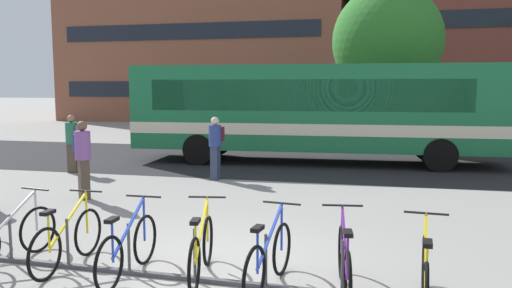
{
  "coord_description": "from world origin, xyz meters",
  "views": [
    {
      "loc": [
        2.12,
        -6.37,
        2.49
      ],
      "look_at": [
        -0.39,
        4.33,
        1.25
      ],
      "focal_mm": 35.03,
      "sensor_mm": 36.0,
      "label": 1
    }
  ],
  "objects_px": {
    "parked_bicycle_yellow_4": "(68,240)",
    "parked_bicycle_yellow_9": "(425,275)",
    "parked_bicycle_blue_5": "(128,249)",
    "parked_bicycle_yellow_6": "(202,250)",
    "commuter_maroon_pack_0": "(216,143)",
    "parked_bicycle_blue_7": "(269,259)",
    "street_tree_1": "(387,41)",
    "parked_bicycle_purple_8": "(344,263)",
    "city_bus": "(319,109)",
    "parked_bicycle_silver_3": "(10,237)",
    "commuter_grey_pack_1": "(73,140)",
    "commuter_navy_pack_2": "(83,154)"
  },
  "relations": [
    {
      "from": "parked_bicycle_purple_8",
      "to": "commuter_navy_pack_2",
      "type": "xyz_separation_m",
      "value": [
        -6.0,
        3.95,
        0.63
      ]
    },
    {
      "from": "parked_bicycle_yellow_4",
      "to": "commuter_maroon_pack_0",
      "type": "distance_m",
      "value": 6.87
    },
    {
      "from": "commuter_grey_pack_1",
      "to": "commuter_navy_pack_2",
      "type": "relative_size",
      "value": 0.97
    },
    {
      "from": "parked_bicycle_blue_5",
      "to": "parked_bicycle_purple_8",
      "type": "xyz_separation_m",
      "value": [
        2.8,
        0.09,
        0.0
      ]
    },
    {
      "from": "parked_bicycle_silver_3",
      "to": "parked_bicycle_yellow_6",
      "type": "bearing_deg",
      "value": -79.83
    },
    {
      "from": "parked_bicycle_purple_8",
      "to": "commuter_grey_pack_1",
      "type": "xyz_separation_m",
      "value": [
        -8.24,
        6.99,
        0.59
      ]
    },
    {
      "from": "parked_bicycle_blue_5",
      "to": "parked_bicycle_yellow_9",
      "type": "height_order",
      "value": "same"
    },
    {
      "from": "parked_bicycle_yellow_6",
      "to": "street_tree_1",
      "type": "xyz_separation_m",
      "value": [
        2.64,
        16.46,
        4.07
      ]
    },
    {
      "from": "parked_bicycle_yellow_4",
      "to": "parked_bicycle_yellow_9",
      "type": "relative_size",
      "value": 1.0
    },
    {
      "from": "parked_bicycle_yellow_4",
      "to": "street_tree_1",
      "type": "relative_size",
      "value": 0.25
    },
    {
      "from": "parked_bicycle_blue_7",
      "to": "street_tree_1",
      "type": "relative_size",
      "value": 0.25
    },
    {
      "from": "street_tree_1",
      "to": "city_bus",
      "type": "bearing_deg",
      "value": -110.68
    },
    {
      "from": "city_bus",
      "to": "commuter_navy_pack_2",
      "type": "height_order",
      "value": "city_bus"
    },
    {
      "from": "parked_bicycle_blue_7",
      "to": "street_tree_1",
      "type": "xyz_separation_m",
      "value": [
        1.71,
        16.59,
        4.07
      ]
    },
    {
      "from": "city_bus",
      "to": "commuter_grey_pack_1",
      "type": "distance_m",
      "value": 7.72
    },
    {
      "from": "commuter_grey_pack_1",
      "to": "commuter_navy_pack_2",
      "type": "distance_m",
      "value": 3.77
    },
    {
      "from": "commuter_maroon_pack_0",
      "to": "parked_bicycle_blue_7",
      "type": "bearing_deg",
      "value": 26.78
    },
    {
      "from": "parked_bicycle_yellow_4",
      "to": "parked_bicycle_purple_8",
      "type": "xyz_separation_m",
      "value": [
        3.79,
        -0.05,
        0.0
      ]
    },
    {
      "from": "parked_bicycle_silver_3",
      "to": "street_tree_1",
      "type": "height_order",
      "value": "street_tree_1"
    },
    {
      "from": "parked_bicycle_silver_3",
      "to": "commuter_maroon_pack_0",
      "type": "bearing_deg",
      "value": 1.74
    },
    {
      "from": "parked_bicycle_yellow_4",
      "to": "parked_bicycle_yellow_9",
      "type": "bearing_deg",
      "value": -93.3
    },
    {
      "from": "parked_bicycle_silver_3",
      "to": "city_bus",
      "type": "bearing_deg",
      "value": -8.23
    },
    {
      "from": "commuter_navy_pack_2",
      "to": "street_tree_1",
      "type": "xyz_separation_m",
      "value": [
        6.8,
        12.59,
        3.44
      ]
    },
    {
      "from": "city_bus",
      "to": "commuter_maroon_pack_0",
      "type": "xyz_separation_m",
      "value": [
        -2.38,
        -3.68,
        -0.79
      ]
    },
    {
      "from": "city_bus",
      "to": "parked_bicycle_purple_8",
      "type": "relative_size",
      "value": 7.08
    },
    {
      "from": "parked_bicycle_silver_3",
      "to": "parked_bicycle_yellow_6",
      "type": "height_order",
      "value": "same"
    },
    {
      "from": "parked_bicycle_blue_5",
      "to": "parked_bicycle_yellow_9",
      "type": "relative_size",
      "value": 1.0
    },
    {
      "from": "city_bus",
      "to": "parked_bicycle_yellow_4",
      "type": "height_order",
      "value": "city_bus"
    },
    {
      "from": "parked_bicycle_blue_7",
      "to": "street_tree_1",
      "type": "distance_m",
      "value": 17.17
    },
    {
      "from": "parked_bicycle_yellow_9",
      "to": "commuter_grey_pack_1",
      "type": "distance_m",
      "value": 11.64
    },
    {
      "from": "parked_bicycle_yellow_4",
      "to": "street_tree_1",
      "type": "height_order",
      "value": "street_tree_1"
    },
    {
      "from": "parked_bicycle_yellow_9",
      "to": "parked_bicycle_blue_7",
      "type": "bearing_deg",
      "value": 90.5
    },
    {
      "from": "parked_bicycle_purple_8",
      "to": "street_tree_1",
      "type": "bearing_deg",
      "value": -10.26
    },
    {
      "from": "parked_bicycle_purple_8",
      "to": "street_tree_1",
      "type": "relative_size",
      "value": 0.25
    },
    {
      "from": "parked_bicycle_yellow_9",
      "to": "commuter_navy_pack_2",
      "type": "relative_size",
      "value": 0.98
    },
    {
      "from": "parked_bicycle_yellow_4",
      "to": "commuter_grey_pack_1",
      "type": "xyz_separation_m",
      "value": [
        -4.45,
        6.94,
        0.59
      ]
    },
    {
      "from": "parked_bicycle_yellow_6",
      "to": "parked_bicycle_yellow_9",
      "type": "height_order",
      "value": "same"
    },
    {
      "from": "street_tree_1",
      "to": "commuter_navy_pack_2",
      "type": "bearing_deg",
      "value": -118.38
    },
    {
      "from": "parked_bicycle_blue_7",
      "to": "commuter_maroon_pack_0",
      "type": "relative_size",
      "value": 1.0
    },
    {
      "from": "city_bus",
      "to": "commuter_maroon_pack_0",
      "type": "relative_size",
      "value": 7.11
    },
    {
      "from": "parked_bicycle_yellow_9",
      "to": "parked_bicycle_yellow_6",
      "type": "bearing_deg",
      "value": 89.21
    },
    {
      "from": "commuter_maroon_pack_0",
      "to": "street_tree_1",
      "type": "relative_size",
      "value": 0.25
    },
    {
      "from": "parked_bicycle_purple_8",
      "to": "commuter_grey_pack_1",
      "type": "relative_size",
      "value": 1.01
    },
    {
      "from": "parked_bicycle_blue_7",
      "to": "parked_bicycle_yellow_9",
      "type": "height_order",
      "value": "same"
    },
    {
      "from": "parked_bicycle_blue_5",
      "to": "commuter_maroon_pack_0",
      "type": "relative_size",
      "value": 1.01
    },
    {
      "from": "parked_bicycle_silver_3",
      "to": "street_tree_1",
      "type": "relative_size",
      "value": 0.25
    },
    {
      "from": "parked_bicycle_yellow_6",
      "to": "commuter_maroon_pack_0",
      "type": "relative_size",
      "value": 1.0
    },
    {
      "from": "city_bus",
      "to": "commuter_grey_pack_1",
      "type": "relative_size",
      "value": 7.15
    },
    {
      "from": "parked_bicycle_purple_8",
      "to": "commuter_maroon_pack_0",
      "type": "distance_m",
      "value": 7.91
    },
    {
      "from": "parked_bicycle_yellow_6",
      "to": "parked_bicycle_blue_7",
      "type": "distance_m",
      "value": 0.94
    }
  ]
}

